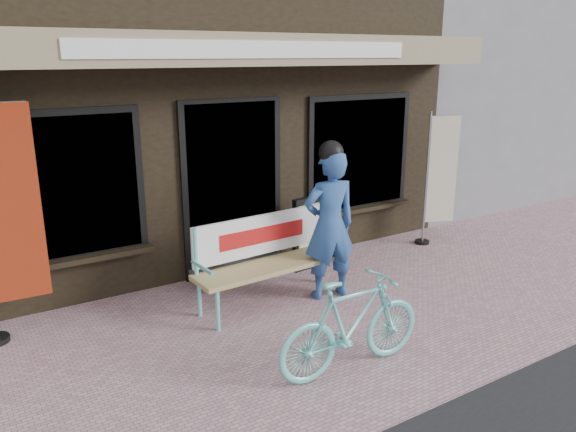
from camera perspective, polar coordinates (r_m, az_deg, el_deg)
ground at (r=5.80m, az=3.65°, el=-11.69°), size 70.00×70.00×0.00m
storefront at (r=9.60m, az=-14.34°, el=17.38°), size 7.00×6.77×6.00m
neighbor_right_near at (r=15.03m, az=18.76°, el=15.70°), size 10.00×7.00×5.60m
bench at (r=6.25m, az=-2.02°, el=-3.75°), size 1.85×0.57×0.99m
person at (r=6.30m, az=4.25°, el=-0.65°), size 0.68×0.51×1.81m
bicycle at (r=5.00m, az=6.51°, el=-10.87°), size 1.49×0.46×0.89m
nobori_red at (r=5.87m, az=-26.76°, el=-0.24°), size 0.70×0.27×2.37m
nobori_cream at (r=8.40m, az=15.12°, el=3.86°), size 0.57×0.31×1.94m
menu_stand at (r=7.24m, az=2.13°, el=-1.67°), size 0.49×0.15×0.96m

